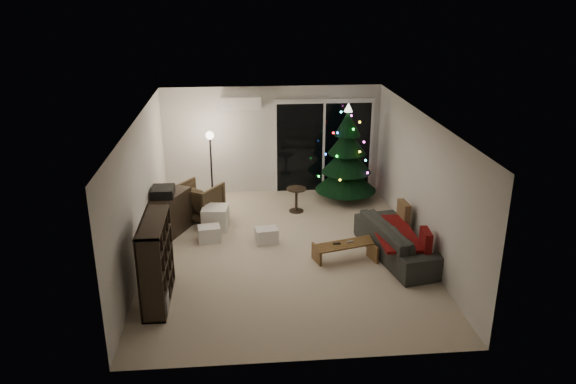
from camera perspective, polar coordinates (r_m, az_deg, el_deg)
name	(u,v)px	position (r m, az deg, el deg)	size (l,w,h in m)	color
room	(300,173)	(11.48, 1.24, 1.95)	(6.50, 7.51, 2.60)	beige
bookshelf	(145,262)	(8.87, -14.31, -6.86)	(0.34, 1.35, 1.35)	black
media_cabinet	(165,216)	(11.16, -12.40, -2.39)	(0.50, 1.32, 0.83)	black
stereo	(163,192)	(10.98, -12.59, 0.02)	(0.42, 0.50, 0.18)	black
armchair	(199,200)	(11.91, -9.02, -0.85)	(0.81, 0.83, 0.76)	#4D3E29
ottoman	(215,218)	(11.39, -7.38, -2.60)	(0.50, 0.50, 0.45)	white
cardboard_box_a	(209,234)	(10.88, -8.02, -4.22)	(0.42, 0.32, 0.30)	white
cardboard_box_b	(266,235)	(10.72, -2.20, -4.44)	(0.42, 0.31, 0.29)	white
side_table	(296,200)	(12.12, 0.85, -0.79)	(0.43, 0.43, 0.53)	black
floor_lamp	(211,170)	(12.46, -7.78, 2.25)	(0.26, 0.26, 1.61)	black
sofa	(399,240)	(10.32, 11.24, -4.80)	(2.18, 0.85, 0.64)	#3B3E3A
sofa_throw	(394,233)	(10.23, 10.75, -4.11)	(0.68, 1.57, 0.05)	#520D0A
cushion_a	(404,213)	(10.86, 11.67, -2.06)	(0.13, 0.42, 0.42)	brown
cushion_b	(426,242)	(9.73, 13.80, -4.95)	(0.13, 0.42, 0.42)	#520D0A
coffee_table	(345,252)	(10.07, 5.79, -6.10)	(1.07, 0.37, 0.34)	brown
remote_a	(337,243)	(9.96, 4.97, -5.23)	(0.13, 0.04, 0.02)	black
remote_b	(350,242)	(10.05, 6.33, -5.04)	(0.12, 0.04, 0.02)	slate
christmas_tree	(347,153)	(12.56, 5.99, 3.96)	(1.39, 1.39, 2.24)	black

